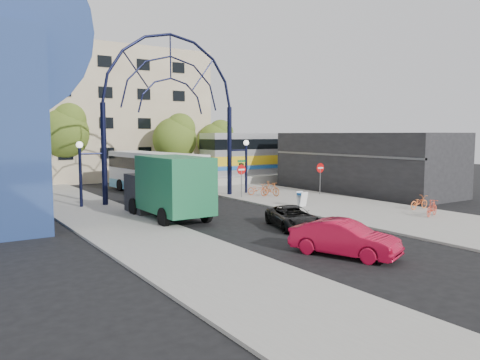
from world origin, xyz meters
TOP-DOWN VIEW (x-y plane):
  - ground at (0.00, 0.00)m, footprint 120.00×120.00m
  - sidewalk_east at (8.00, 4.00)m, footprint 8.00×56.00m
  - plaza_west at (-6.50, 6.00)m, footprint 5.00×50.00m
  - gateway_arch at (0.00, 14.00)m, footprint 13.64×0.44m
  - stop_sign at (4.80, 12.00)m, footprint 0.80×0.07m
  - do_not_enter_sign at (11.00, 10.00)m, footprint 0.76×0.07m
  - street_name_sign at (5.20, 12.60)m, footprint 0.70×0.70m
  - sandwich_board at (5.60, 5.98)m, footprint 0.55×0.61m
  - commercial_block_east at (16.00, 10.00)m, footprint 6.00×16.00m
  - apartment_block at (2.00, 34.97)m, footprint 20.00×12.10m
  - train_platform at (20.00, 22.00)m, footprint 32.00×5.00m
  - train_car at (20.00, 22.00)m, footprint 25.10×3.05m
  - tree_north_a at (6.12, 25.93)m, footprint 4.48×4.48m
  - tree_north_b at (-3.88, 29.93)m, footprint 5.12×5.12m
  - tree_north_c at (12.12, 27.93)m, footprint 4.16×4.16m
  - city_bus at (0.41, 18.19)m, footprint 3.71×12.51m
  - green_truck at (-3.46, 7.35)m, footprint 2.84×7.25m
  - black_suv at (0.79, 1.18)m, footprint 3.14×4.54m
  - red_sedan at (-1.06, -4.22)m, footprint 3.01×4.62m
  - bike_near_a at (6.35, 12.04)m, footprint 1.29×1.91m
  - bike_near_b at (7.16, 11.43)m, footprint 0.79×1.87m
  - bike_far_a at (11.10, 1.00)m, footprint 1.67×0.60m
  - bike_far_b at (9.48, -1.02)m, footprint 1.67×0.86m

SIDE VIEW (x-z plane):
  - ground at x=0.00m, z-range 0.00..0.00m
  - sidewalk_east at x=8.00m, z-range 0.00..0.12m
  - plaza_west at x=-6.50m, z-range 0.00..0.12m
  - train_platform at x=20.00m, z-range 0.00..0.80m
  - bike_far_a at x=11.10m, z-range 0.12..0.99m
  - black_suv at x=0.79m, z-range 0.00..1.15m
  - bike_near_a at x=6.35m, z-range 0.12..1.07m
  - bike_far_b at x=9.48m, z-range 0.12..1.09m
  - bike_near_b at x=7.16m, z-range 0.12..1.21m
  - red_sedan at x=-1.06m, z-range 0.00..1.44m
  - sandwich_board at x=5.60m, z-range 0.25..1.24m
  - city_bus at x=0.41m, z-range 0.08..3.46m
  - green_truck at x=-3.46m, z-range 0.00..3.65m
  - do_not_enter_sign at x=11.00m, z-range 0.74..3.22m
  - stop_sign at x=4.80m, z-range 0.74..3.24m
  - street_name_sign at x=5.20m, z-range 0.73..3.53m
  - commercial_block_east at x=16.00m, z-range 0.00..5.00m
  - train_car at x=20.00m, z-range 0.80..5.00m
  - tree_north_c at x=12.12m, z-range 1.03..7.53m
  - tree_north_a at x=6.12m, z-range 1.11..8.11m
  - tree_north_b at x=-3.88m, z-range 1.27..9.27m
  - apartment_block at x=2.00m, z-range 0.00..14.00m
  - gateway_arch at x=0.00m, z-range 2.51..14.61m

